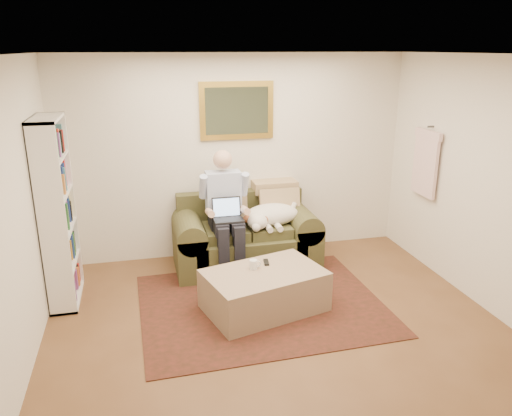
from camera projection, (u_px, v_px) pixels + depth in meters
name	position (u px, v px, depth m)	size (l,w,h in m)	color
room_shell	(283.00, 206.00, 4.46)	(4.51, 5.00, 2.61)	brown
rug	(261.00, 304.00, 5.40)	(2.56, 2.05, 0.01)	black
sofa	(245.00, 242.00, 6.31)	(1.78, 0.90, 1.07)	#484426
seated_man	(226.00, 215.00, 5.96)	(0.59, 0.84, 1.49)	#8C9AD8
laptop	(227.00, 214.00, 5.89)	(0.34, 0.27, 0.25)	black
sleeping_dog	(272.00, 214.00, 6.18)	(0.73, 0.46, 0.27)	white
ottoman	(264.00, 291.00, 5.24)	(1.20, 0.76, 0.44)	tan
coffee_mug	(253.00, 264.00, 5.22)	(0.08, 0.08, 0.10)	white
tv_remote	(266.00, 262.00, 5.37)	(0.05, 0.15, 0.02)	black
bookshelf	(57.00, 213.00, 5.24)	(0.28, 0.80, 2.00)	white
wall_mirror	(237.00, 111.00, 6.24)	(0.94, 0.04, 0.72)	gold
hanging_shirt	(426.00, 159.00, 6.09)	(0.06, 0.52, 0.90)	#FED1D4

